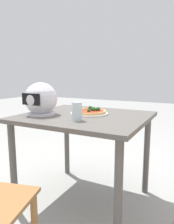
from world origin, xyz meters
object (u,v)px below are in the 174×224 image
(pizza, at_px, (90,111))
(motorcycle_helmet, at_px, (41,99))
(drinking_glass, at_px, (77,111))
(dining_table, at_px, (85,127))

(pizza, height_order, motorcycle_helmet, motorcycle_helmet)
(pizza, bearing_deg, drinking_glass, 97.89)
(dining_table, xyz_separation_m, drinking_glass, (-0.06, 0.21, 0.16))
(dining_table, relative_size, drinking_glass, 7.46)
(motorcycle_helmet, bearing_deg, dining_table, -153.08)
(dining_table, xyz_separation_m, motorcycle_helmet, (0.30, 0.15, 0.22))
(dining_table, xyz_separation_m, pizza, (-0.02, -0.04, 0.12))
(pizza, distance_m, motorcycle_helmet, 0.39)
(dining_table, bearing_deg, pizza, -116.44)
(pizza, bearing_deg, dining_table, 63.56)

